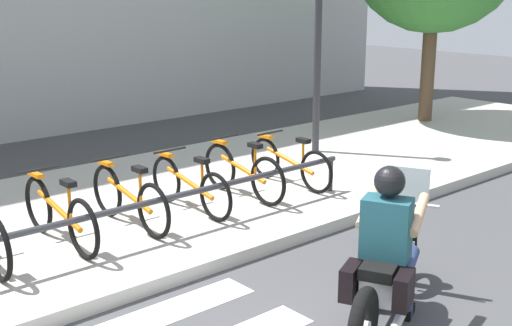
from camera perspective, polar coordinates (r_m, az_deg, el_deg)
The scene contains 10 objects.
sidewalk at distance 8.33m, azimuth -18.03°, elevation -5.52°, with size 24.00×4.40×0.15m, color #B7B2A8.
motorcycle at distance 6.01m, azimuth 11.24°, elevation -9.04°, with size 2.10×1.09×1.24m.
rider at distance 5.80m, azimuth 11.21°, elevation -6.00°, with size 0.76×0.70×1.44m.
bicycle_3 at distance 7.49m, azimuth -16.44°, elevation -4.17°, with size 0.48×1.72×0.78m.
bicycle_4 at distance 7.86m, azimuth -10.78°, elevation -2.95°, with size 0.48×1.66×0.77m.
bicycle_5 at distance 8.31m, azimuth -5.68°, elevation -1.90°, with size 0.48×1.63×0.73m.
bicycle_6 at distance 8.80m, azimuth -1.14°, elevation -0.75°, with size 0.48×1.62×0.78m.
bicycle_7 at distance 9.36m, azimuth 2.88°, elevation 0.04°, with size 0.48×1.61×0.72m.
bike_rack at distance 7.18m, azimuth -11.50°, elevation -4.07°, with size 6.60×0.07×0.49m.
street_lamp at distance 11.12m, azimuth 5.38°, elevation 13.41°, with size 0.28×0.28×4.30m.
Camera 1 is at (-2.94, -3.09, 2.86)m, focal length 46.87 mm.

